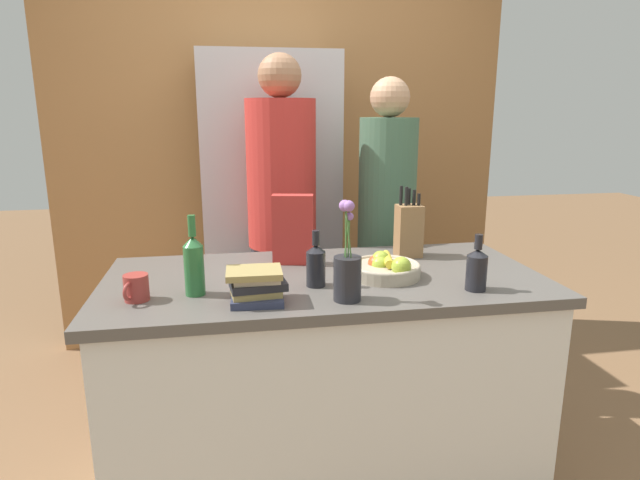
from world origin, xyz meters
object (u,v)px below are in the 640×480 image
object	(u,v)px
fruit_bowl	(385,268)
bottle_vinegar	(477,268)
person_at_sink	(282,216)
bottle_wine	(194,264)
person_in_blue	(386,222)
book_stack	(256,286)
knife_block	(409,230)
bottle_oil	(316,264)
refrigerator	(270,214)
cereal_box	(293,230)
flower_vase	(347,271)
coffee_mug	(136,288)

from	to	relation	value
fruit_bowl	bottle_vinegar	distance (m)	0.35
bottle_vinegar	person_at_sink	xyz separation A→B (m)	(-0.60, 0.94, 0.03)
bottle_wine	person_at_sink	size ratio (longest dim) A/B	0.16
person_in_blue	book_stack	bearing A→B (deg)	-111.56
bottle_wine	fruit_bowl	bearing A→B (deg)	6.66
person_in_blue	person_at_sink	bearing A→B (deg)	-164.11
knife_block	bottle_vinegar	distance (m)	0.49
bottle_oil	bottle_vinegar	xyz separation A→B (m)	(0.56, -0.14, -0.00)
person_in_blue	refrigerator	bearing A→B (deg)	152.72
fruit_bowl	refrigerator	bearing A→B (deg)	105.11
fruit_bowl	bottle_oil	world-z (taller)	bottle_oil
refrigerator	bottle_oil	world-z (taller)	refrigerator
cereal_box	person_at_sink	distance (m)	0.49
flower_vase	bottle_vinegar	size ratio (longest dim) A/B	1.69
knife_block	flower_vase	bearing A→B (deg)	-127.73
fruit_bowl	cereal_box	size ratio (longest dim) A/B	0.94
bottle_wine	person_at_sink	world-z (taller)	person_at_sink
knife_block	coffee_mug	world-z (taller)	knife_block
flower_vase	cereal_box	world-z (taller)	flower_vase
knife_block	person_at_sink	world-z (taller)	person_at_sink
refrigerator	fruit_bowl	xyz separation A→B (m)	(0.34, -1.27, 0.02)
refrigerator	bottle_wine	xyz separation A→B (m)	(-0.37, -1.35, 0.10)
bottle_oil	person_at_sink	distance (m)	0.79
flower_vase	coffee_mug	bearing A→B (deg)	170.53
bottle_oil	person_in_blue	size ratio (longest dim) A/B	0.12
book_stack	bottle_oil	distance (m)	0.26
refrigerator	book_stack	world-z (taller)	refrigerator
flower_vase	person_at_sink	distance (m)	0.97
person_at_sink	fruit_bowl	bearing A→B (deg)	-92.98
bottle_wine	coffee_mug	bearing A→B (deg)	-171.52
bottle_vinegar	person_in_blue	size ratio (longest dim) A/B	0.12
person_in_blue	bottle_oil	bearing A→B (deg)	-105.88
knife_block	book_stack	bearing A→B (deg)	-145.85
person_at_sink	bottle_wine	bearing A→B (deg)	-142.71
flower_vase	bottle_oil	distance (m)	0.19
refrigerator	fruit_bowl	size ratio (longest dim) A/B	6.73
cereal_box	bottle_wine	distance (m)	0.51
book_stack	bottle_wine	xyz separation A→B (m)	(-0.21, 0.11, 0.05)
fruit_bowl	coffee_mug	world-z (taller)	fruit_bowl
fruit_bowl	book_stack	world-z (taller)	book_stack
cereal_box	bottle_wine	size ratio (longest dim) A/B	1.03
refrigerator	person_in_blue	bearing A→B (deg)	-44.23
coffee_mug	bottle_oil	distance (m)	0.63
refrigerator	flower_vase	bearing A→B (deg)	-84.68
coffee_mug	bottle_oil	size ratio (longest dim) A/B	0.56
cereal_box	person_at_sink	size ratio (longest dim) A/B	0.16
knife_block	flower_vase	size ratio (longest dim) A/B	0.90
fruit_bowl	bottle_wine	xyz separation A→B (m)	(-0.72, -0.08, 0.08)
coffee_mug	person_at_sink	size ratio (longest dim) A/B	0.06
book_stack	bottle_vinegar	distance (m)	0.79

